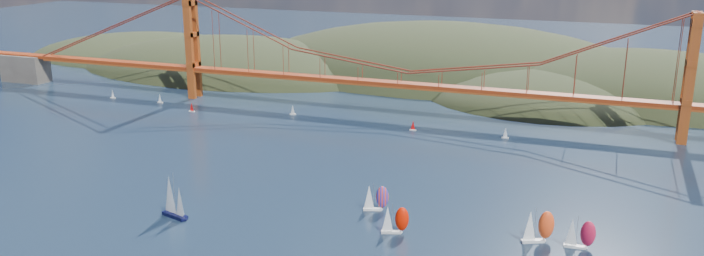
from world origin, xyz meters
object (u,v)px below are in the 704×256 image
Objects in this scene: sloop_navy at (173,197)px; racer_1 at (538,226)px; racer_0 at (394,219)px; racer_rwb at (375,197)px; racer_2 at (579,233)px.

sloop_navy is 110.20m from racer_1.
racer_0 is 1.01× the size of racer_rwb.
racer_0 is (68.11, 12.41, -2.11)m from sloop_navy.
racer_1 reaches higher than racer_rwb.
sloop_navy is at bearing -172.60° from racer_2.
racer_2 is at bearing -25.25° from racer_1.
sloop_navy is 1.54× the size of racer_2.
sloop_navy is 1.58× the size of racer_0.
racer_rwb is (-50.93, 6.17, -0.65)m from racer_1.
racer_2 is at bearing -8.86° from racer_0.
racer_rwb is at bearing 147.17° from racer_1.
racer_1 is 1.11× the size of racer_2.
racer_rwb is at bearing 41.40° from sloop_navy.
racer_2 is at bearing 26.07° from sloop_navy.
racer_2 reaches higher than racer_0.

